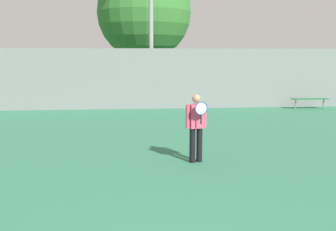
% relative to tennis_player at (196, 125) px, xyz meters
% --- Properties ---
extents(tennis_player, '(0.51, 0.46, 1.62)m').
position_rel_tennis_player_xyz_m(tennis_player, '(0.00, 0.00, 0.00)').
color(tennis_player, black).
rests_on(tennis_player, ground_plane).
extents(bench_adjacent_court, '(1.70, 0.40, 0.50)m').
position_rel_tennis_player_xyz_m(bench_adjacent_court, '(6.80, 8.54, -0.46)').
color(bench_adjacent_court, '#28663D').
rests_on(bench_adjacent_court, ground_plane).
extents(back_fence, '(35.10, 0.06, 2.81)m').
position_rel_tennis_player_xyz_m(back_fence, '(-1.11, 9.35, 0.50)').
color(back_fence, gray).
rests_on(back_fence, ground_plane).
extents(tree_dark_dense, '(5.82, 5.82, 8.00)m').
position_rel_tennis_player_xyz_m(tree_dark_dense, '(-0.64, 16.04, 4.18)').
color(tree_dark_dense, brown).
rests_on(tree_dark_dense, ground_plane).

